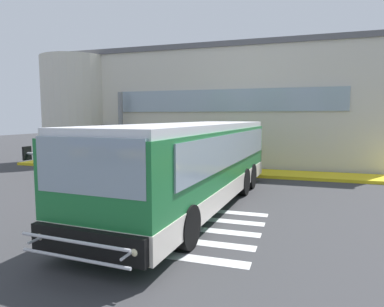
% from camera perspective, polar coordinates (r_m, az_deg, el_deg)
% --- Properties ---
extents(ground_plane, '(80.00, 90.00, 0.02)m').
position_cam_1_polar(ground_plane, '(13.73, -4.28, -6.14)').
color(ground_plane, '#353538').
rests_on(ground_plane, ground).
extents(bay_paint_stripes, '(4.40, 3.96, 0.01)m').
position_cam_1_polar(bay_paint_stripes, '(9.25, -2.51, -12.16)').
color(bay_paint_stripes, silver).
rests_on(bay_paint_stripes, ground).
extents(terminal_building, '(20.37, 13.80, 6.97)m').
position_cam_1_polar(terminal_building, '(24.68, 4.38, 7.44)').
color(terminal_building, beige).
rests_on(terminal_building, ground).
extents(boarding_curb, '(22.57, 2.00, 0.15)m').
position_cam_1_polar(boarding_curb, '(18.18, 1.40, -2.82)').
color(boarding_curb, yellow).
rests_on(boarding_curb, ground).
extents(entry_support_column, '(0.28, 0.28, 4.19)m').
position_cam_1_polar(entry_support_column, '(20.51, -11.82, 4.16)').
color(entry_support_column, slate).
rests_on(entry_support_column, boarding_curb).
extents(bus_main_foreground, '(3.64, 11.26, 2.70)m').
position_cam_1_polar(bus_main_foreground, '(11.05, 0.29, -2.05)').
color(bus_main_foreground, '#1E7238').
rests_on(bus_main_foreground, ground).
extents(passenger_near_column, '(0.45, 0.44, 1.68)m').
position_cam_1_polar(passenger_near_column, '(19.94, -10.16, 0.79)').
color(passenger_near_column, '#4C4233').
rests_on(passenger_near_column, boarding_curb).
extents(passenger_by_doorway, '(0.42, 0.46, 1.68)m').
position_cam_1_polar(passenger_by_doorway, '(19.07, -7.65, 0.59)').
color(passenger_by_doorway, '#4C4233').
rests_on(passenger_by_doorway, boarding_curb).
extents(passenger_at_curb_edge, '(0.54, 0.37, 1.68)m').
position_cam_1_polar(passenger_at_curb_edge, '(18.69, -5.59, 0.50)').
color(passenger_at_curb_edge, '#2D2D33').
rests_on(passenger_at_curb_edge, boarding_curb).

